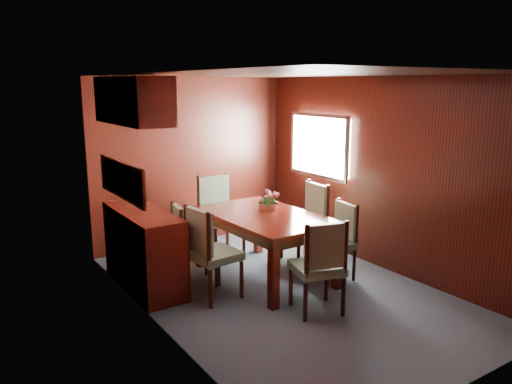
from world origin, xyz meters
TOP-DOWN VIEW (x-y plane):
  - ground at (0.00, 0.00)m, footprint 4.50×4.50m
  - room_shell at (-0.10, 0.33)m, footprint 3.06×4.52m
  - sideboard at (-1.25, 1.00)m, footprint 0.48×1.40m
  - dining_table at (0.07, 0.48)m, footprint 1.11×1.72m
  - chair_left_near at (-0.80, 0.29)m, footprint 0.52×0.54m
  - chair_left_far at (-0.80, 0.76)m, footprint 0.52×0.53m
  - chair_right_near at (0.80, -0.01)m, footprint 0.49×0.50m
  - chair_right_far at (0.89, 0.65)m, footprint 0.53×0.55m
  - chair_head at (-0.03, -0.66)m, footprint 0.58×0.57m
  - chair_foot at (0.06, 1.59)m, footprint 0.53×0.51m
  - flower_centerpiece at (0.25, 0.66)m, footprint 0.24×0.24m

SIDE VIEW (x-z plane):
  - ground at x=0.00m, z-range 0.00..0.00m
  - sideboard at x=-1.25m, z-range 0.00..0.90m
  - chair_right_near at x=0.80m, z-range 0.05..0.98m
  - chair_left_far at x=-0.80m, z-range 0.05..1.02m
  - chair_head at x=-0.03m, z-range 0.06..1.06m
  - chair_left_near at x=-0.80m, z-range 0.06..1.10m
  - chair_right_far at x=0.89m, z-range 0.06..1.10m
  - chair_foot at x=0.06m, z-range 0.06..1.14m
  - dining_table at x=0.07m, z-range 0.28..1.07m
  - flower_centerpiece at x=0.25m, z-range 0.78..1.02m
  - room_shell at x=-0.10m, z-range 0.43..2.84m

